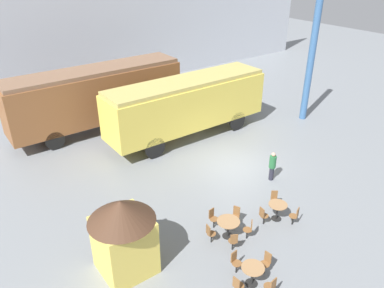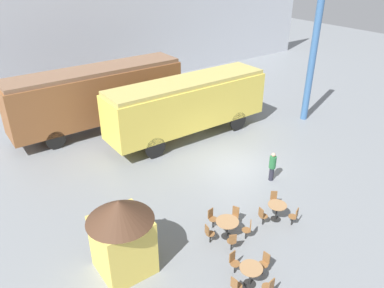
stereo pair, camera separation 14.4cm
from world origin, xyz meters
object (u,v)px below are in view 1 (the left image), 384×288
at_px(cafe_table_near, 228,224).
at_px(cafe_chair_0, 236,215).
at_px(passenger_coach_vintage, 187,103).
at_px(passenger_coach_wooden, 97,94).
at_px(visitor_person, 272,165).
at_px(cafe_table_mid, 253,271).
at_px(cafe_table_far, 278,208).
at_px(ticket_kiosk, 123,233).

relative_size(cafe_table_near, cafe_chair_0, 1.07).
relative_size(passenger_coach_vintage, cafe_table_near, 10.97).
xyz_separation_m(passenger_coach_wooden, visitor_person, (4.38, -10.77, -1.49)).
height_order(cafe_table_mid, cafe_table_far, cafe_table_far).
bearing_deg(passenger_coach_vintage, ticket_kiosk, -137.18).
height_order(passenger_coach_vintage, cafe_table_mid, passenger_coach_vintage).
xyz_separation_m(passenger_coach_vintage, ticket_kiosk, (-8.14, -7.54, -0.51)).
distance_m(cafe_table_near, cafe_table_far, 2.46).
bearing_deg(passenger_coach_wooden, ticket_kiosk, -109.85).
xyz_separation_m(passenger_coach_vintage, cafe_table_far, (-1.63, -8.84, -1.60)).
bearing_deg(cafe_chair_0, cafe_table_mid, 31.57).
bearing_deg(visitor_person, cafe_chair_0, -158.24).
distance_m(passenger_coach_wooden, passenger_coach_vintage, 5.75).
bearing_deg(passenger_coach_vintage, visitor_person, -85.71).
bearing_deg(passenger_coach_wooden, visitor_person, -67.85).
distance_m(passenger_coach_vintage, cafe_chair_0, 8.86).
xyz_separation_m(cafe_table_near, cafe_table_far, (2.42, -0.41, -0.03)).
bearing_deg(passenger_coach_wooden, cafe_table_far, -80.17).
bearing_deg(cafe_table_far, cafe_table_mid, -150.37).
distance_m(passenger_coach_wooden, cafe_table_mid, 15.12).
xyz_separation_m(visitor_person, ticket_kiosk, (-8.63, -1.00, 0.84)).
bearing_deg(cafe_table_near, visitor_person, 22.56).
height_order(cafe_table_near, cafe_table_far, cafe_table_near).
distance_m(cafe_table_far, ticket_kiosk, 6.73).
distance_m(passenger_coach_wooden, visitor_person, 11.72).
distance_m(passenger_coach_vintage, cafe_table_near, 9.48).
bearing_deg(cafe_table_near, passenger_coach_vintage, 64.34).
distance_m(cafe_table_near, ticket_kiosk, 4.32).
distance_m(cafe_chair_0, ticket_kiosk, 5.01).
relative_size(passenger_coach_vintage, ticket_kiosk, 3.39).
xyz_separation_m(cafe_table_mid, cafe_chair_0, (1.68, 2.69, -0.08)).
relative_size(cafe_table_mid, cafe_table_far, 1.00).
bearing_deg(cafe_table_far, cafe_table_near, 170.28).
relative_size(passenger_coach_wooden, cafe_table_far, 13.67).
relative_size(cafe_chair_0, visitor_person, 0.56).
bearing_deg(passenger_coach_wooden, passenger_coach_vintage, -47.37).
bearing_deg(passenger_coach_vintage, cafe_table_mid, -114.87).
height_order(cafe_table_far, cafe_chair_0, cafe_chair_0).
bearing_deg(cafe_chair_0, cafe_table_far, 128.33).
relative_size(passenger_coach_vintage, visitor_person, 6.59).
bearing_deg(cafe_table_near, cafe_table_mid, -111.90).
xyz_separation_m(cafe_table_near, cafe_table_mid, (-0.93, -2.32, -0.03)).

